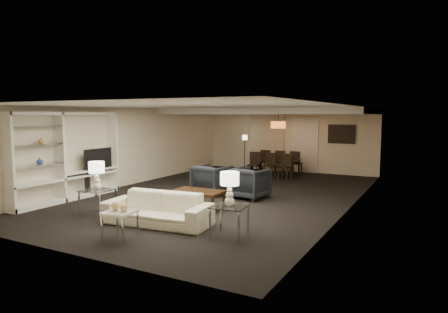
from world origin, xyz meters
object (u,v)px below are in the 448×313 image
object	(u,v)px
armchair_left	(212,180)
table_lamp_right	(230,189)
vase_amber	(41,140)
chair_fr	(296,163)
coffee_table	(198,200)
chair_nr	(285,167)
pendant_light	(278,125)
television	(96,158)
vase_blue	(40,161)
chair_fl	(267,161)
table_lamp_left	(97,176)
dining_table	(275,168)
chair_nl	(254,165)
chair_fm	(281,162)
marble_table	(120,225)
side_table_left	(98,202)
chair_nm	(269,166)
floor_speaker	(87,177)
armchair_right	(250,183)
side_table_right	(230,221)
floor_lamp	(245,153)
sofa	(157,209)

from	to	relation	value
armchair_left	table_lamp_right	size ratio (longest dim) A/B	1.44
vase_amber	chair_fr	world-z (taller)	vase_amber
coffee_table	chair_nr	distance (m)	5.22
pendant_light	television	world-z (taller)	pendant_light
vase_blue	chair_fl	size ratio (longest dim) A/B	0.19
television	chair_fr	xyz separation A→B (m)	(3.87, 6.38, -0.58)
armchair_left	chair_fr	world-z (taller)	chair_fr
table_lamp_left	dining_table	world-z (taller)	table_lamp_left
armchair_left	chair_fl	size ratio (longest dim) A/B	1.02
table_lamp_right	chair_nl	xyz separation A→B (m)	(-2.55, 6.80, -0.45)
armchair_left	vase_blue	size ratio (longest dim) A/B	5.43
television	vase_blue	xyz separation A→B (m)	(-0.03, -1.79, 0.11)
chair_fm	chair_nl	bearing A→B (deg)	60.82
armchair_left	chair_nr	size ratio (longest dim) A/B	1.02
vase_blue	chair_fl	distance (m)	8.63
table_lamp_right	marble_table	xyz separation A→B (m)	(-1.70, -1.10, -0.64)
side_table_left	chair_nm	size ratio (longest dim) A/B	0.69
table_lamp_left	vase_blue	distance (m)	1.87
coffee_table	table_lamp_right	bearing A→B (deg)	-43.26
floor_speaker	chair_nr	size ratio (longest dim) A/B	1.21
television	chair_fm	distance (m)	7.20
chair_nr	television	bearing A→B (deg)	-121.71
chair_nl	chair_fm	bearing A→B (deg)	58.22
chair_nm	pendant_light	bearing A→B (deg)	22.50
dining_table	chair_fm	xyz separation A→B (m)	(0.00, 0.65, 0.15)
pendant_light	armchair_right	size ratio (longest dim) A/B	0.56
chair_fl	chair_fm	size ratio (longest dim) A/B	1.00
television	chair_nr	bearing A→B (deg)	-37.31
side_table_right	vase_amber	size ratio (longest dim) A/B	3.62
pendant_light	side_table_right	xyz separation A→B (m)	(1.64, -6.89, -1.63)
marble_table	vase_blue	size ratio (longest dim) A/B	3.04
floor_speaker	television	bearing A→B (deg)	79.72
side_table_left	chair_nl	bearing A→B (deg)	82.89
chair_fr	chair_nl	bearing A→B (deg)	46.81
coffee_table	pendant_light	bearing A→B (deg)	89.39
chair_nl	chair_fr	xyz separation A→B (m)	(1.20, 1.30, 0.00)
marble_table	chair_nr	bearing A→B (deg)	87.47
marble_table	chair_fr	bearing A→B (deg)	87.83
chair_fm	armchair_left	bearing A→B (deg)	81.44
side_table_left	chair_nr	bearing A→B (deg)	73.24
floor_speaker	chair_nm	world-z (taller)	floor_speaker
table_lamp_left	floor_speaker	distance (m)	2.22
table_lamp_left	chair_nm	xyz separation A→B (m)	(1.45, 6.80, -0.45)
chair_nl	chair_fl	distance (m)	1.30
side_table_right	floor_lamp	bearing A→B (deg)	113.56
table_lamp_left	dining_table	distance (m)	7.62
chair_fm	side_table_right	bearing A→B (deg)	99.13
side_table_right	chair_fr	world-z (taller)	chair_fr
sofa	floor_speaker	distance (m)	3.69
floor_lamp	side_table_right	bearing A→B (deg)	-66.44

